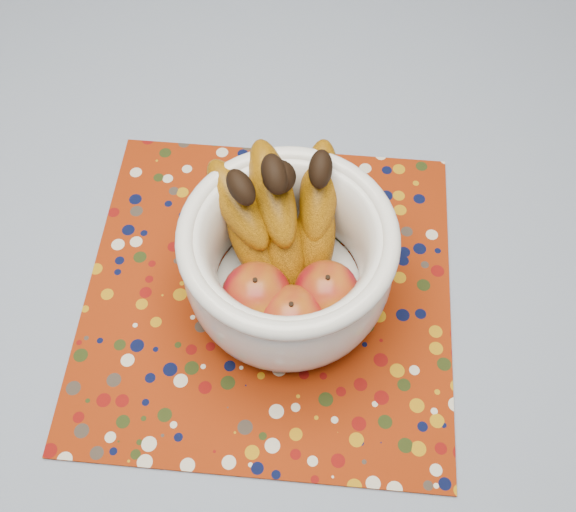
% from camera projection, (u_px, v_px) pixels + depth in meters
% --- Properties ---
extents(table, '(1.20, 1.20, 0.75)m').
position_uv_depth(table, '(233.00, 256.00, 0.91)').
color(table, brown).
rests_on(table, ground).
extents(tablecloth, '(1.32, 1.32, 0.01)m').
position_uv_depth(tablecloth, '(228.00, 223.00, 0.84)').
color(tablecloth, slate).
rests_on(tablecloth, table).
extents(placemat, '(0.45, 0.45, 0.00)m').
position_uv_depth(placemat, '(268.00, 292.00, 0.79)').
color(placemat, maroon).
rests_on(placemat, tablecloth).
extents(fruit_bowl, '(0.25, 0.25, 0.19)m').
position_uv_depth(fruit_bowl, '(284.00, 249.00, 0.72)').
color(fruit_bowl, white).
rests_on(fruit_bowl, placemat).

